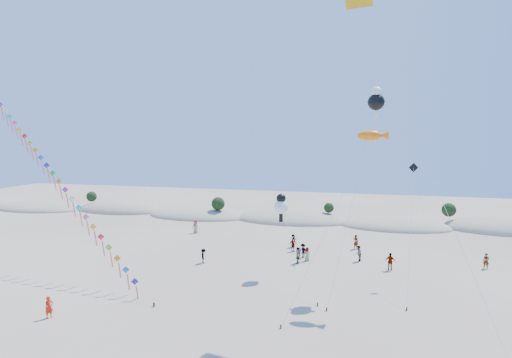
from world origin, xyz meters
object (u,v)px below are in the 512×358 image
object	(u,v)px
kite_train	(50,171)
flyer_foreground	(49,307)
parafoil_kite	(362,11)
fish_kite	(373,136)

from	to	relation	value
kite_train	flyer_foreground	xyz separation A→B (m)	(8.85, -11.34, -9.24)
parafoil_kite	flyer_foreground	xyz separation A→B (m)	(-22.37, -9.48, -22.69)
fish_kite	parafoil_kite	world-z (taller)	parafoil_kite
flyer_foreground	parafoil_kite	bearing A→B (deg)	-42.97
kite_train	flyer_foreground	world-z (taller)	kite_train
parafoil_kite	flyer_foreground	world-z (taller)	parafoil_kite
parafoil_kite	flyer_foreground	distance (m)	33.25
kite_train	parafoil_kite	xyz separation A→B (m)	(31.22, -1.86, 13.45)
kite_train	fish_kite	distance (m)	32.50
flyer_foreground	kite_train	bearing A→B (deg)	62.03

